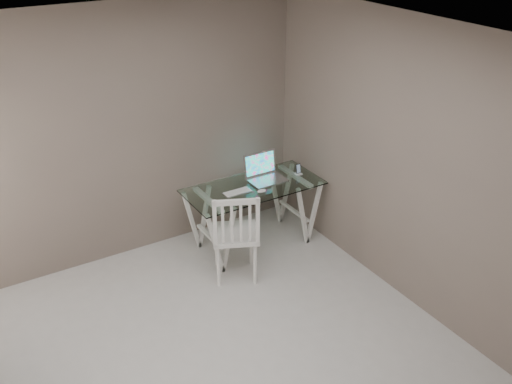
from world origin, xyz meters
TOP-DOWN VIEW (x-y plane):
  - room at (-0.06, 0.02)m, footprint 4.50×4.52m
  - desk at (1.20, 1.63)m, footprint 1.50×0.70m
  - chair at (0.71, 1.17)m, footprint 0.61×0.61m
  - laptop at (1.40, 1.73)m, footprint 0.40×0.32m
  - keyboard at (0.98, 1.60)m, footprint 0.31×0.13m
  - mouse at (1.20, 1.47)m, footprint 0.10×0.06m
  - phone_dock at (1.79, 1.63)m, footprint 0.07×0.07m

SIDE VIEW (x-z plane):
  - desk at x=1.20m, z-range 0.01..0.76m
  - chair at x=0.71m, z-range 0.05..1.06m
  - keyboard at x=0.98m, z-range 0.75..0.75m
  - mouse at x=1.20m, z-range 0.75..0.78m
  - phone_dock at x=1.79m, z-range 0.72..0.84m
  - laptop at x=1.40m, z-range 0.67..0.95m
  - room at x=-0.06m, z-range 0.36..3.07m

